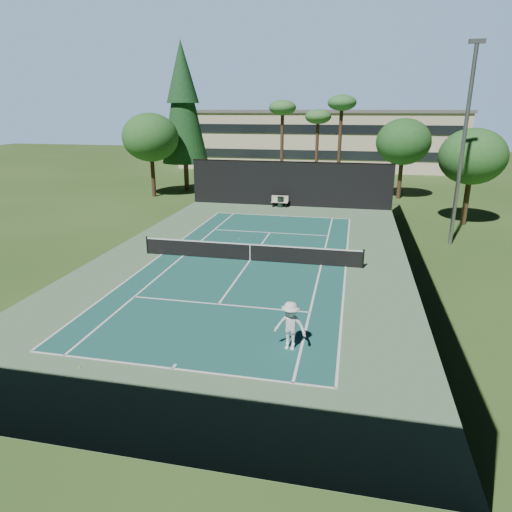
{
  "coord_description": "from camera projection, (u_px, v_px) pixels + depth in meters",
  "views": [
    {
      "loc": [
        5.61,
        -24.52,
        8.41
      ],
      "look_at": [
        1.0,
        -3.0,
        1.3
      ],
      "focal_mm": 32.0,
      "sensor_mm": 36.0,
      "label": 1
    }
  ],
  "objects": [
    {
      "name": "tennis_ball_b",
      "position": [
        239.0,
        239.0,
        30.87
      ],
      "size": [
        0.07,
        0.07,
        0.07
      ],
      "primitive_type": "sphere",
      "color": "#DAEF36",
      "rests_on": "ground"
    },
    {
      "name": "fence",
      "position": [
        250.0,
        227.0,
        25.97
      ],
      "size": [
        18.04,
        32.05,
        4.03
      ],
      "color": "black",
      "rests_on": "ground"
    },
    {
      "name": "court_lines",
      "position": [
        250.0,
        260.0,
        26.52
      ],
      "size": [
        11.07,
        23.87,
        0.01
      ],
      "color": "white",
      "rests_on": "ground"
    },
    {
      "name": "decid_tree_c",
      "position": [
        150.0,
        138.0,
        44.29
      ],
      "size": [
        5.44,
        5.44,
        8.09
      ],
      "color": "#442A1D",
      "rests_on": "ground"
    },
    {
      "name": "palm_a",
      "position": [
        283.0,
        111.0,
        46.74
      ],
      "size": [
        2.8,
        2.8,
        9.32
      ],
      "color": "#4B3120",
      "rests_on": "ground"
    },
    {
      "name": "pine_tree",
      "position": [
        183.0,
        97.0,
        46.45
      ],
      "size": [
        4.8,
        4.8,
        15.0
      ],
      "color": "#4E2F21",
      "rests_on": "ground"
    },
    {
      "name": "palm_c",
      "position": [
        342.0,
        107.0,
        44.48
      ],
      "size": [
        2.8,
        2.8,
        9.77
      ],
      "color": "#442E1D",
      "rests_on": "ground"
    },
    {
      "name": "tennis_ball_c",
      "position": [
        250.0,
        253.0,
        27.89
      ],
      "size": [
        0.08,
        0.08,
        0.08
      ],
      "primitive_type": "sphere",
      "color": "#BED530",
      "rests_on": "ground"
    },
    {
      "name": "decid_tree_a",
      "position": [
        403.0,
        142.0,
        43.33
      ],
      "size": [
        5.12,
        5.12,
        7.62
      ],
      "color": "#432E1C",
      "rests_on": "ground"
    },
    {
      "name": "player",
      "position": [
        290.0,
        326.0,
        16.49
      ],
      "size": [
        1.28,
        0.84,
        1.86
      ],
      "primitive_type": "imported",
      "rotation": [
        0.0,
        0.0,
        -0.13
      ],
      "color": "white",
      "rests_on": "ground"
    },
    {
      "name": "tennis_ball_a",
      "position": [
        80.0,
        367.0,
        15.52
      ],
      "size": [
        0.06,
        0.06,
        0.06
      ],
      "primitive_type": "sphere",
      "color": "yellow",
      "rests_on": "ground"
    },
    {
      "name": "light_pole",
      "position": [
        463.0,
        143.0,
        27.73
      ],
      "size": [
        0.9,
        0.25,
        12.22
      ],
      "color": "gray",
      "rests_on": "ground"
    },
    {
      "name": "trash_bin",
      "position": [
        280.0,
        202.0,
        40.88
      ],
      "size": [
        0.56,
        0.56,
        0.95
      ],
      "color": "black",
      "rests_on": "ground"
    },
    {
      "name": "court_surface",
      "position": [
        250.0,
        260.0,
        26.52
      ],
      "size": [
        10.97,
        23.77,
        0.01
      ],
      "primitive_type": "cube",
      "color": "#1B564F",
      "rests_on": "ground"
    },
    {
      "name": "apron_slab",
      "position": [
        250.0,
        261.0,
        26.52
      ],
      "size": [
        18.0,
        32.0,
        0.01
      ],
      "primitive_type": "cube",
      "color": "#587D57",
      "rests_on": "ground"
    },
    {
      "name": "tennis_ball_d",
      "position": [
        163.0,
        238.0,
        31.06
      ],
      "size": [
        0.06,
        0.06,
        0.06
      ],
      "primitive_type": "sphere",
      "color": "#AFCD2E",
      "rests_on": "ground"
    },
    {
      "name": "ground",
      "position": [
        250.0,
        261.0,
        26.52
      ],
      "size": [
        160.0,
        160.0,
        0.0
      ],
      "primitive_type": "plane",
      "color": "#30501E",
      "rests_on": "ground"
    },
    {
      "name": "campus_building",
      "position": [
        318.0,
        139.0,
        68.01
      ],
      "size": [
        40.5,
        12.5,
        8.3
      ],
      "color": "beige",
      "rests_on": "ground"
    },
    {
      "name": "tennis_net",
      "position": [
        250.0,
        252.0,
        26.35
      ],
      "size": [
        12.9,
        0.1,
        1.1
      ],
      "color": "black",
      "rests_on": "ground"
    },
    {
      "name": "park_bench",
      "position": [
        280.0,
        201.0,
        40.89
      ],
      "size": [
        1.5,
        0.45,
        1.02
      ],
      "color": "beige",
      "rests_on": "ground"
    },
    {
      "name": "decid_tree_b",
      "position": [
        472.0,
        157.0,
        33.34
      ],
      "size": [
        4.8,
        4.8,
        7.14
      ],
      "color": "#4D3921",
      "rests_on": "ground"
    },
    {
      "name": "palm_b",
      "position": [
        318.0,
        119.0,
        48.15
      ],
      "size": [
        2.8,
        2.8,
        8.42
      ],
      "color": "#472F1E",
      "rests_on": "ground"
    }
  ]
}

